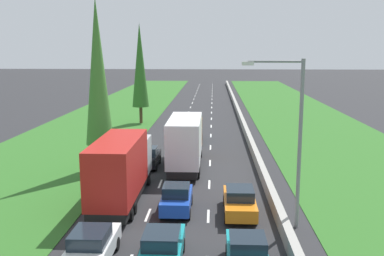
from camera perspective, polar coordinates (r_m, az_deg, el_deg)
The scene contains 17 objects.
ground_plane at distance 63.76m, azimuth 0.97°, elevation 1.63°, with size 300.00×300.00×0.00m, color #28282B.
grass_verge_left at distance 65.38m, azimuth -10.19°, elevation 1.70°, with size 14.00×140.00×0.04m, color #2D6623.
grass_verge_right at distance 64.92m, azimuth 13.73°, elevation 1.51°, with size 14.00×140.00×0.04m, color #2D6623.
median_barrier at distance 63.78m, azimuth 6.10°, elevation 1.96°, with size 0.44×120.00×0.85m, color #9E9B93.
lane_markings at distance 63.76m, azimuth 0.97°, elevation 1.64°, with size 3.64×116.00×0.01m.
teal_sedan_centre_lane at distance 20.14m, azimuth -3.91°, elevation -15.29°, with size 1.82×4.50×1.64m.
blue_hatchback_centre_lane_third at distance 26.17m, azimuth -2.00°, elevation -9.09°, with size 1.74×3.90×1.72m.
white_sedan_left_lane at distance 20.71m, azimuth -12.93°, elevation -14.80°, with size 1.82×4.50×1.64m.
red_box_truck_left_lane at distance 27.76m, azimuth -9.11°, elevation -5.17°, with size 2.46×9.40×4.18m.
white_box_truck_centre_lane at distance 35.36m, azimuth -0.83°, elevation -1.71°, with size 2.46×9.40×4.18m.
teal_hatchback_right_lane at distance 19.72m, azimuth 7.13°, elevation -15.85°, with size 1.74×3.90×1.72m.
black_hatchback_left_lane at distance 35.91m, azimuth -5.73°, elevation -3.78°, with size 1.74×3.90×1.72m.
teal_sedan_centre_lane_fifth at distance 45.28m, azimuth 0.15°, elevation -0.85°, with size 1.82×4.50×1.64m.
orange_sedan_right_lane at distance 25.91m, azimuth 6.17°, elevation -9.40°, with size 1.82×4.50×1.64m.
poplar_tree_second at distance 34.34m, azimuth -12.13°, elevation 7.07°, with size 2.13×2.13×13.38m.
poplar_tree_third at distance 56.61m, azimuth -6.76°, elevation 8.05°, with size 2.12×2.12×12.77m.
street_light_mast at distance 23.47m, azimuth 13.03°, elevation -0.48°, with size 3.20×0.28×9.00m.
Camera 1 is at (1.97, -3.02, 9.46)m, focal length 41.18 mm.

